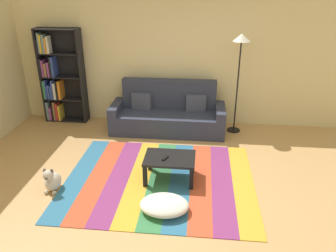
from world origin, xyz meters
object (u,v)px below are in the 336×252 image
Objects in this scene: bookshelf at (57,79)px; standing_lamp at (240,51)px; pouf at (164,205)px; tv_remote at (165,158)px; coffee_table at (170,161)px; dog at (52,181)px; couch at (168,114)px.

bookshelf is 1.01× the size of standing_lamp.
pouf is (2.59, -2.91, -0.83)m from bookshelf.
tv_remote is (2.52, -2.17, -0.54)m from bookshelf.
pouf is at bearing -89.48° from coffee_table.
standing_lamp is at bearing 67.62° from pouf.
bookshelf reaches higher than standing_lamp.
standing_lamp is (3.70, -0.19, 0.68)m from bookshelf.
dog is (0.91, -2.58, -0.77)m from bookshelf.
pouf is 0.80m from tv_remote.
couch is 2.64m from pouf.
dog is 3.96m from standing_lamp.
tv_remote reaches higher than coffee_table.
coffee_table is (0.22, -1.83, -0.01)m from couch.
tv_remote is (-0.07, 0.74, 0.29)m from pouf.
tv_remote is at bearing -142.89° from coffee_table.
tv_remote is at bearing 14.44° from dog.
bookshelf is 13.09× the size of tv_remote.
tv_remote reaches higher than pouf.
standing_lamp is at bearing -3.00° from bookshelf.
pouf is at bearing -85.10° from couch.
couch is 2.45m from bookshelf.
couch is at bearing 117.91° from tv_remote.
tv_remote is at bearing 95.58° from pouf.
dog reaches higher than coffee_table.
bookshelf is at bearing 162.55° from tv_remote.
bookshelf is 3.98m from pouf.
coffee_table is 0.82m from pouf.
couch reaches higher than dog.
standing_lamp is 12.92× the size of tv_remote.
pouf is at bearing -10.92° from dog.
tv_remote is at bearing -40.73° from bookshelf.
dog is at bearing -164.52° from coffee_table.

